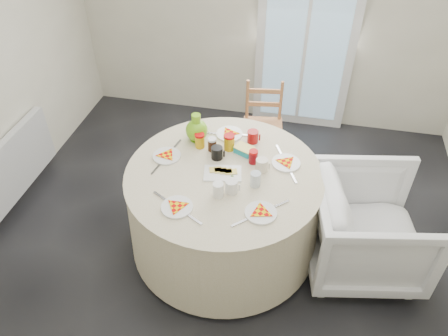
% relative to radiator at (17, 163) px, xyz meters
% --- Properties ---
extents(floor, '(4.00, 4.00, 0.00)m').
position_rel_radiator_xyz_m(floor, '(1.94, -0.20, -0.38)').
color(floor, black).
rests_on(floor, ground).
extents(wall_back, '(4.00, 0.02, 2.60)m').
position_rel_radiator_xyz_m(wall_back, '(1.94, 1.80, 0.92)').
color(wall_back, '#BCB5A3').
rests_on(wall_back, floor).
extents(glass_door, '(1.00, 0.08, 2.10)m').
position_rel_radiator_xyz_m(glass_door, '(2.34, 1.75, 0.67)').
color(glass_door, silver).
rests_on(glass_door, floor).
extents(radiator, '(0.07, 1.00, 0.55)m').
position_rel_radiator_xyz_m(radiator, '(0.00, 0.00, 0.00)').
color(radiator, silver).
rests_on(radiator, floor).
extents(table, '(1.49, 1.49, 0.76)m').
position_rel_radiator_xyz_m(table, '(1.90, -0.16, -0.01)').
color(table, beige).
rests_on(table, floor).
extents(wooden_chair, '(0.42, 0.40, 0.84)m').
position_rel_radiator_xyz_m(wooden_chair, '(2.05, 0.95, 0.09)').
color(wooden_chair, '#AA7A42').
rests_on(wooden_chair, floor).
extents(armchair, '(0.92, 0.97, 0.86)m').
position_rel_radiator_xyz_m(armchair, '(3.00, -0.14, 0.01)').
color(armchair, white).
rests_on(armchair, floor).
extents(place_settings, '(1.26, 1.26, 0.02)m').
position_rel_radiator_xyz_m(place_settings, '(1.90, -0.16, 0.39)').
color(place_settings, white).
rests_on(place_settings, table).
extents(jar_cluster, '(0.55, 0.38, 0.15)m').
position_rel_radiator_xyz_m(jar_cluster, '(1.86, 0.05, 0.44)').
color(jar_cluster, '#AE4E13').
rests_on(jar_cluster, table).
extents(butter_tub, '(0.17, 0.15, 0.06)m').
position_rel_radiator_xyz_m(butter_tub, '(2.01, 0.10, 0.41)').
color(butter_tub, teal).
rests_on(butter_tub, table).
extents(green_pitcher, '(0.21, 0.21, 0.23)m').
position_rel_radiator_xyz_m(green_pitcher, '(1.61, 0.19, 0.49)').
color(green_pitcher, '#6AB316').
rests_on(green_pitcher, table).
extents(cheese_platter, '(0.30, 0.22, 0.03)m').
position_rel_radiator_xyz_m(cheese_platter, '(1.90, -0.18, 0.39)').
color(cheese_platter, silver).
rests_on(cheese_platter, table).
extents(mugs_glasses, '(0.81, 0.81, 0.12)m').
position_rel_radiator_xyz_m(mugs_glasses, '(2.00, -0.13, 0.43)').
color(mugs_glasses, '#9E9A98').
rests_on(mugs_glasses, table).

